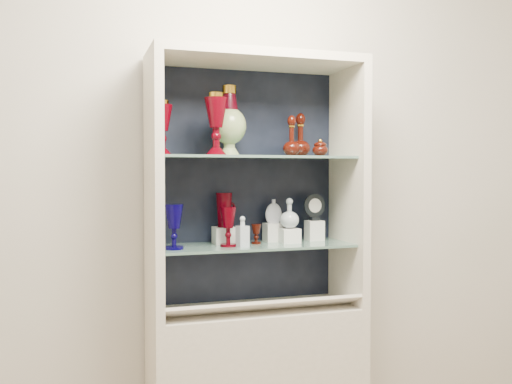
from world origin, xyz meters
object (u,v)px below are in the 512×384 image
object	(u,v)px
lidded_bowl	(320,147)
ruby_decanter_b	(300,134)
pedestal_lamp_right	(216,124)
ruby_pitcher	(224,210)
ruby_goblet_small	(256,234)
clear_round_decanter	(289,214)
clear_square_bottle	(242,231)
pedestal_lamp_left	(162,128)
enamel_urn	(229,121)
cobalt_goblet	(174,227)
ruby_goblet_tall	(228,227)
ruby_decanter_a	(292,133)
cameo_medallion	(314,207)
flat_flask	(274,211)

from	to	relation	value
lidded_bowl	ruby_decanter_b	bearing A→B (deg)	112.17
pedestal_lamp_right	ruby_pitcher	bearing A→B (deg)	62.49
ruby_goblet_small	clear_round_decanter	distance (m)	0.19
pedestal_lamp_right	clear_square_bottle	size ratio (longest dim) A/B	1.98
ruby_decanter_b	clear_square_bottle	distance (m)	0.59
ruby_pitcher	clear_square_bottle	size ratio (longest dim) A/B	1.17
pedestal_lamp_left	enamel_urn	xyz separation A→B (m)	(0.32, 0.06, 0.04)
cobalt_goblet	pedestal_lamp_left	bearing A→B (deg)	140.01
cobalt_goblet	ruby_goblet_tall	xyz separation A→B (m)	(0.25, 0.02, -0.01)
enamel_urn	cobalt_goblet	size ratio (longest dim) A/B	1.65
clear_square_bottle	ruby_decanter_a	bearing A→B (deg)	6.32
ruby_decanter_b	cobalt_goblet	size ratio (longest dim) A/B	1.14
clear_square_bottle	cameo_medallion	xyz separation A→B (m)	(0.42, 0.13, 0.10)
ruby_goblet_tall	enamel_urn	bearing A→B (deg)	70.49
pedestal_lamp_right	flat_flask	bearing A→B (deg)	25.29
ruby_goblet_tall	ruby_decanter_b	bearing A→B (deg)	14.46
ruby_decanter_b	ruby_goblet_small	bearing A→B (deg)	-168.09
cobalt_goblet	clear_round_decanter	distance (m)	0.58
pedestal_lamp_right	enamel_urn	world-z (taller)	enamel_urn
pedestal_lamp_right	clear_round_decanter	world-z (taller)	pedestal_lamp_right
pedestal_lamp_left	cameo_medallion	bearing A→B (deg)	6.06
ruby_decanter_a	ruby_goblet_small	distance (m)	0.51
flat_flask	ruby_decanter_a	bearing A→B (deg)	-75.22
cobalt_goblet	clear_square_bottle	size ratio (longest dim) A/B	1.42
ruby_decanter_a	ruby_decanter_b	xyz separation A→B (m)	(0.09, 0.11, 0.01)
pedestal_lamp_right	lidded_bowl	size ratio (longest dim) A/B	3.30
pedestal_lamp_right	clear_square_bottle	distance (m)	0.50
ruby_goblet_small	flat_flask	xyz separation A→B (m)	(0.11, 0.07, 0.10)
enamel_urn	ruby_decanter_a	bearing A→B (deg)	-15.12
ruby_goblet_tall	ruby_goblet_small	size ratio (longest dim) A/B	1.91
ruby_decanter_b	flat_flask	distance (m)	0.41
lidded_bowl	ruby_goblet_small	world-z (taller)	lidded_bowl
ruby_decanter_b	ruby_pitcher	world-z (taller)	ruby_decanter_b
ruby_pitcher	flat_flask	bearing A→B (deg)	-18.10
pedestal_lamp_right	pedestal_lamp_left	bearing A→B (deg)	168.16
ruby_goblet_small	clear_square_bottle	size ratio (longest dim) A/B	0.68
pedestal_lamp_right	enamel_urn	bearing A→B (deg)	49.76
pedestal_lamp_right	cameo_medallion	size ratio (longest dim) A/B	2.01
cobalt_goblet	clear_square_bottle	bearing A→B (deg)	-2.02
cobalt_goblet	ruby_goblet_small	distance (m)	0.42
clear_round_decanter	ruby_pitcher	bearing A→B (deg)	168.82
flat_flask	clear_round_decanter	bearing A→B (deg)	-61.87
pedestal_lamp_left	lidded_bowl	world-z (taller)	pedestal_lamp_left
flat_flask	clear_round_decanter	world-z (taller)	flat_flask
clear_square_bottle	clear_round_decanter	distance (m)	0.28
lidded_bowl	ruby_pitcher	xyz separation A→B (m)	(-0.44, 0.13, -0.30)
clear_square_bottle	clear_round_decanter	world-z (taller)	clear_round_decanter
cobalt_goblet	clear_square_bottle	world-z (taller)	cobalt_goblet
flat_flask	cameo_medallion	size ratio (longest dim) A/B	0.88
clear_round_decanter	pedestal_lamp_right	bearing A→B (deg)	-168.94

